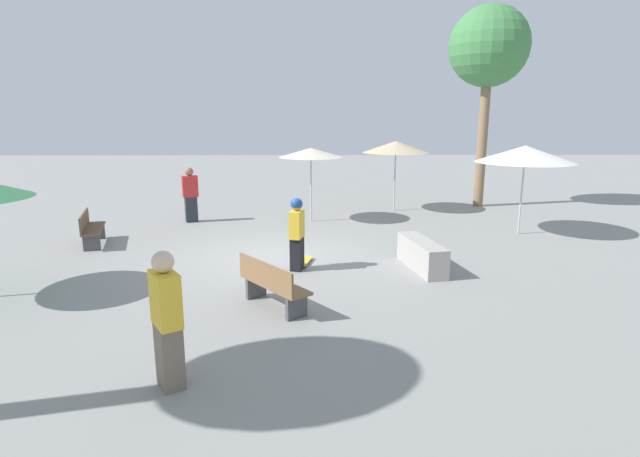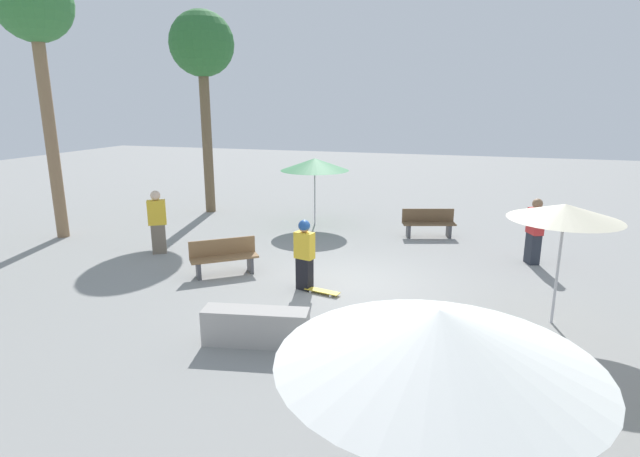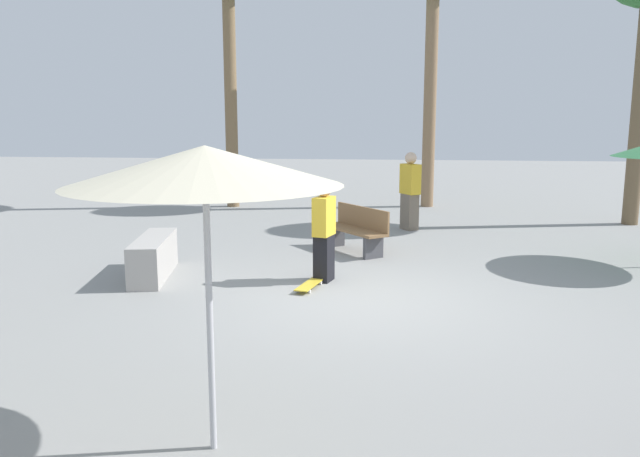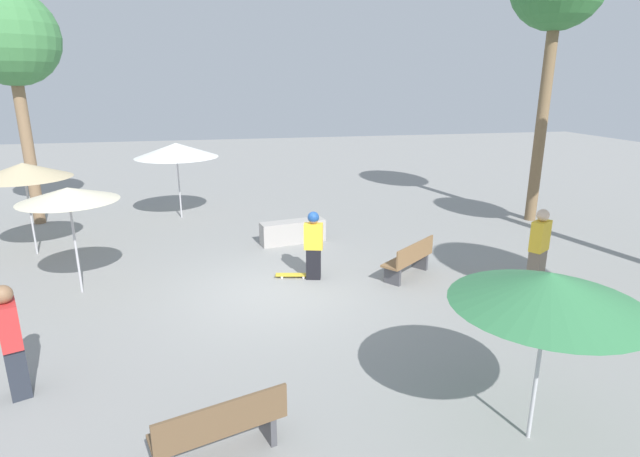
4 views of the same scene
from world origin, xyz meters
TOP-DOWN VIEW (x-y plane):
  - ground_plane at (0.00, 0.00)m, footprint 60.00×60.00m
  - skater_main at (-0.98, -0.60)m, footprint 0.47×0.34m
  - skateboard at (-0.53, -0.76)m, footprint 0.82×0.37m
  - concrete_ledge at (-0.93, -3.31)m, footprint 1.87×0.78m
  - bench_far at (-3.16, -0.24)m, footprint 1.53×1.34m
  - shade_umbrella_cream at (4.05, -0.89)m, footprint 1.97×1.97m
  - bystander_far at (-5.71, 0.81)m, footprint 0.54×0.48m

SIDE VIEW (x-z plane):
  - ground_plane at x=0.00m, z-range 0.00..0.00m
  - skateboard at x=-0.53m, z-range 0.02..0.09m
  - concrete_ledge at x=-0.93m, z-range 0.00..0.63m
  - bench_far at x=-3.16m, z-range 0.00..0.85m
  - skater_main at x=-0.98m, z-range 0.06..1.64m
  - bystander_far at x=-5.71m, z-range 0.00..1.74m
  - shade_umbrella_cream at x=4.05m, z-range 1.00..3.29m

